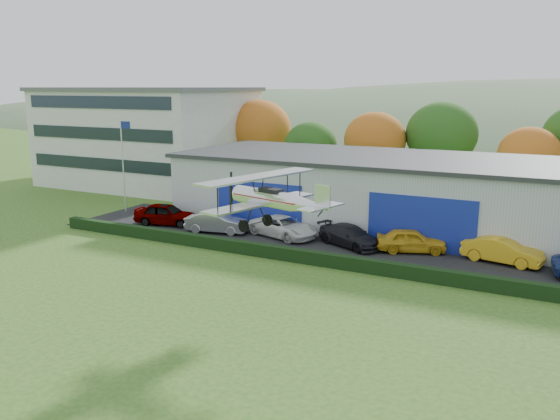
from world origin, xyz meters
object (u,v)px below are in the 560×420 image
at_px(hangar, 441,195).
at_px(car_4, 411,240).
at_px(flagpole, 124,157).
at_px(biplane, 272,197).
at_px(car_1, 217,222).
at_px(car_2, 283,227).
at_px(car_0, 166,214).
at_px(car_3, 350,236).
at_px(car_5, 502,250).
at_px(office_block, 149,136).

distance_m(hangar, car_4, 6.95).
bearing_deg(flagpole, biplane, -31.63).
distance_m(car_1, car_2, 5.01).
bearing_deg(car_2, flagpole, 103.49).
bearing_deg(car_0, car_3, -100.01).
bearing_deg(hangar, biplane, -102.28).
distance_m(car_2, car_5, 14.48).
distance_m(car_0, car_1, 4.81).
bearing_deg(car_3, flagpole, 111.31).
xyz_separation_m(flagpole, car_4, (24.48, -0.71, -3.98)).
xyz_separation_m(office_block, car_2, (23.61, -14.13, -4.44)).
bearing_deg(car_3, car_1, 120.41).
bearing_deg(hangar, car_3, -121.23).
bearing_deg(car_4, car_0, 72.97).
relative_size(flagpole, car_0, 1.64).
relative_size(car_1, car_3, 0.95).
relative_size(office_block, flagpole, 2.57).
relative_size(car_1, car_4, 1.04).
relative_size(car_0, car_2, 0.93).
bearing_deg(car_4, car_3, 76.41).
height_order(office_block, car_5, office_block).
distance_m(flagpole, car_3, 20.95).
xyz_separation_m(office_block, car_5, (38.07, -13.46, -4.39)).
distance_m(flagpole, car_4, 24.81).
xyz_separation_m(car_5, biplane, (-9.16, -12.35, 4.59)).
height_order(office_block, flagpole, office_block).
bearing_deg(car_4, office_block, 46.19).
relative_size(car_3, car_5, 1.04).
xyz_separation_m(hangar, car_2, (-9.39, -7.11, -1.88)).
bearing_deg(office_block, car_4, -22.81).
bearing_deg(car_2, car_5, -69.67).
distance_m(hangar, biplane, 19.42).
height_order(car_0, car_1, car_0).
height_order(flagpole, car_4, flagpole).
bearing_deg(car_5, car_4, 103.45).
relative_size(flagpole, car_5, 1.71).
distance_m(hangar, office_block, 33.84).
bearing_deg(car_1, hangar, -72.41).
bearing_deg(flagpole, hangar, 13.51).
bearing_deg(car_5, car_2, 103.54).
relative_size(car_5, biplane, 0.66).
height_order(car_3, biplane, biplane).
xyz_separation_m(car_4, car_5, (5.47, 0.25, 0.01)).
height_order(hangar, car_2, hangar).
bearing_deg(car_1, office_block, 38.67).
height_order(car_0, car_5, car_0).
distance_m(office_block, car_3, 32.28).
distance_m(car_3, biplane, 12.49).
bearing_deg(biplane, office_block, 152.89).
bearing_deg(car_1, car_4, -96.05).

